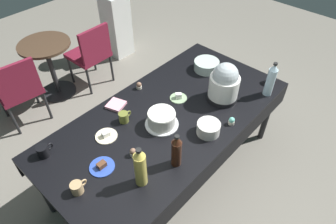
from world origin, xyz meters
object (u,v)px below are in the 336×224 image
cupcake_mint (133,152)px  frosted_layer_cake (162,119)px  glass_salad_bowl (206,65)px  soda_bottle_ginger_ale (140,167)px  slow_cooker (224,83)px  ceramic_snack_bowl (208,128)px  maroon_chair_left (18,88)px  maroon_chair_right (91,52)px  cupcake_berry (139,86)px  coffee_mug_tan (77,188)px  soda_bottle_cola (177,151)px  round_cafe_table (49,60)px  dessert_plate_cobalt (102,166)px  dessert_plate_cream (106,135)px  soda_bottle_water (271,80)px  water_cooler (115,16)px  potluck_table (168,121)px  coffee_mug_black (43,151)px  cupcake_cocoa (232,121)px  dessert_plate_sage (178,97)px  coffee_mug_olive (124,117)px  coffee_mug_red (271,78)px

cupcake_mint → frosted_layer_cake: bearing=8.9°
glass_salad_bowl → soda_bottle_ginger_ale: (-1.35, -0.47, 0.11)m
slow_cooker → ceramic_snack_bowl: bearing=-159.6°
maroon_chair_left → maroon_chair_right: bearing=-0.0°
cupcake_berry → coffee_mug_tan: bearing=-154.6°
soda_bottle_cola → round_cafe_table: 2.30m
dessert_plate_cobalt → cupcake_berry: bearing=29.4°
dessert_plate_cream → soda_bottle_water: soda_bottle_water is taller
dessert_plate_cream → soda_bottle_cola: size_ratio=0.60×
coffee_mug_tan → water_cooler: size_ratio=0.10×
soda_bottle_ginger_ale → cupcake_berry: bearing=47.2°
cupcake_berry → soda_bottle_water: size_ratio=0.20×
soda_bottle_water → potluck_table: bearing=150.3°
soda_bottle_ginger_ale → round_cafe_table: 2.29m
ceramic_snack_bowl → coffee_mug_black: 1.25m
dessert_plate_cobalt → cupcake_cocoa: 1.08m
maroon_chair_right → round_cafe_table: size_ratio=1.18×
dessert_plate_sage → maroon_chair_right: bearing=83.9°
soda_bottle_cola → soda_bottle_water: bearing=-5.1°
coffee_mug_tan → coffee_mug_olive: size_ratio=0.99×
soda_bottle_water → soda_bottle_ginger_ale: size_ratio=0.98×
cupcake_cocoa → maroon_chair_right: maroon_chair_right is taller
dessert_plate_cream → coffee_mug_red: size_ratio=1.52×
potluck_table → cupcake_cocoa: 0.53m
cupcake_berry → coffee_mug_olive: 0.44m
ceramic_snack_bowl → coffee_mug_olive: bearing=121.2°
soda_bottle_water → coffee_mug_red: bearing=18.8°
soda_bottle_water → maroon_chair_left: 2.57m
round_cafe_table → ceramic_snack_bowl: bearing=-86.8°
potluck_table → dessert_plate_sage: 0.26m
ceramic_snack_bowl → soda_bottle_ginger_ale: soda_bottle_ginger_ale is taller
water_cooler → maroon_chair_right: bearing=-153.4°
cupcake_mint → coffee_mug_black: (-0.44, 0.49, 0.01)m
dessert_plate_sage → round_cafe_table: 1.84m
coffee_mug_red → coffee_mug_black: size_ratio=0.90×
dessert_plate_cobalt → soda_bottle_water: 1.60m
glass_salad_bowl → maroon_chair_left: 2.01m
soda_bottle_water → soda_bottle_ginger_ale: bearing=173.0°
slow_cooker → coffee_mug_olive: size_ratio=3.04×
potluck_table → dessert_plate_sage: size_ratio=14.32×
cupcake_cocoa → water_cooler: size_ratio=0.05×
maroon_chair_left → dessert_plate_cobalt: bearing=-94.9°
cupcake_berry → maroon_chair_right: 1.28m
glass_salad_bowl → dessert_plate_sage: glass_salad_bowl is taller
round_cafe_table → cupcake_berry: bearing=-84.1°
round_cafe_table → cupcake_cocoa: bearing=-81.9°
slow_cooker → frosted_layer_cake: bearing=163.6°
ceramic_snack_bowl → cupcake_berry: (0.02, 0.81, -0.02)m
cupcake_cocoa → maroon_chair_right: 2.13m
soda_bottle_ginger_ale → maroon_chair_left: soda_bottle_ginger_ale is taller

